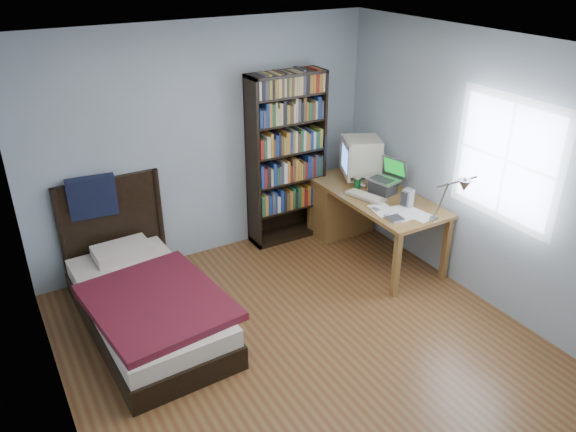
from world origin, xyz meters
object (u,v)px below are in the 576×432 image
at_px(laptop, 384,183).
at_px(bookshelf, 287,159).
at_px(desk, 349,204).
at_px(keyboard, 366,196).
at_px(crt_monitor, 359,156).
at_px(desk_lamp, 460,189).
at_px(speaker, 408,198).
at_px(soda_can, 357,184).
at_px(bed, 144,299).

height_order(laptop, bookshelf, bookshelf).
height_order(desk, keyboard, keyboard).
bearing_deg(crt_monitor, laptop, -89.27).
bearing_deg(keyboard, desk_lamp, -100.40).
xyz_separation_m(laptop, desk_lamp, (-0.12, -1.14, 0.39)).
relative_size(keyboard, bookshelf, 0.22).
bearing_deg(speaker, crt_monitor, 76.14).
distance_m(soda_can, bookshelf, 0.84).
xyz_separation_m(soda_can, bookshelf, (-0.52, 0.63, 0.18)).
distance_m(keyboard, speaker, 0.45).
distance_m(crt_monitor, speaker, 0.86).
bearing_deg(soda_can, bookshelf, 129.54).
relative_size(soda_can, bookshelf, 0.06).
xyz_separation_m(desk_lamp, bed, (-2.55, 1.18, -0.97)).
height_order(desk_lamp, bed, desk_lamp).
height_order(desk_lamp, speaker, desk_lamp).
relative_size(desk_lamp, speaker, 3.31).
distance_m(laptop, speaker, 0.40).
xyz_separation_m(speaker, bed, (-2.65, 0.44, -0.57)).
relative_size(desk_lamp, soda_can, 4.94).
height_order(keyboard, bed, bed).
bearing_deg(desk, desk_lamp, -90.94).
bearing_deg(desk, bed, -170.53).
distance_m(laptop, bed, 2.73).
bearing_deg(laptop, bed, 179.04).
distance_m(desk, desk_lamp, 1.80).
bearing_deg(bookshelf, desk_lamp, -73.28).
bearing_deg(laptop, crt_monitor, 90.73).
height_order(crt_monitor, soda_can, crt_monitor).
relative_size(desk, bookshelf, 0.85).
xyz_separation_m(keyboard, bookshelf, (-0.47, 0.86, 0.23)).
xyz_separation_m(bookshelf, bed, (-1.95, -0.80, -0.71)).
relative_size(crt_monitor, keyboard, 1.30).
bearing_deg(laptop, soda_can, 132.19).
distance_m(crt_monitor, desk_lamp, 1.60).
bearing_deg(laptop, bookshelf, 130.23).
xyz_separation_m(speaker, bookshelf, (-0.70, 1.24, 0.15)).
bearing_deg(desk, speaker, -84.89).
relative_size(crt_monitor, laptop, 1.48).
bearing_deg(keyboard, soda_can, 60.12).
relative_size(speaker, soda_can, 1.49).
distance_m(desk_lamp, keyboard, 1.23).
bearing_deg(speaker, laptop, 74.56).
bearing_deg(speaker, keyboard, 107.92).
bearing_deg(bookshelf, keyboard, -61.38).
height_order(desk_lamp, keyboard, desk_lamp).
bearing_deg(laptop, speaker, -92.24).
xyz_separation_m(desk_lamp, speaker, (0.10, 0.74, -0.40)).
bearing_deg(crt_monitor, soda_can, -128.92).
bearing_deg(bookshelf, laptop, -49.77).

